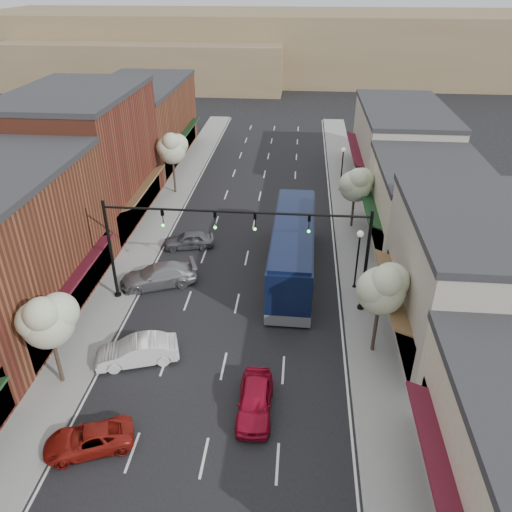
% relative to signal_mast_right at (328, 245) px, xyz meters
% --- Properties ---
extents(ground, '(160.00, 160.00, 0.00)m').
position_rel_signal_mast_right_xyz_m(ground, '(-5.62, -8.00, -4.62)').
color(ground, black).
rests_on(ground, ground).
extents(sidewalk_left, '(2.80, 73.00, 0.15)m').
position_rel_signal_mast_right_xyz_m(sidewalk_left, '(-14.02, 10.50, -4.55)').
color(sidewalk_left, gray).
rests_on(sidewalk_left, ground).
extents(sidewalk_right, '(2.80, 73.00, 0.15)m').
position_rel_signal_mast_right_xyz_m(sidewalk_right, '(2.78, 10.50, -4.55)').
color(sidewalk_right, gray).
rests_on(sidewalk_right, ground).
extents(curb_left, '(0.25, 73.00, 0.17)m').
position_rel_signal_mast_right_xyz_m(curb_left, '(-12.62, 10.50, -4.55)').
color(curb_left, gray).
rests_on(curb_left, ground).
extents(curb_right, '(0.25, 73.00, 0.17)m').
position_rel_signal_mast_right_xyz_m(curb_right, '(1.38, 10.50, -4.55)').
color(curb_right, gray).
rests_on(curb_right, ground).
extents(bldg_left_midfar, '(10.14, 14.10, 10.90)m').
position_rel_signal_mast_right_xyz_m(bldg_left_midfar, '(-19.86, 12.00, 0.78)').
color(bldg_left_midfar, brown).
rests_on(bldg_left_midfar, ground).
extents(bldg_left_far, '(10.14, 18.10, 8.40)m').
position_rel_signal_mast_right_xyz_m(bldg_left_far, '(-19.84, 28.00, -0.46)').
color(bldg_left_far, brown).
rests_on(bldg_left_far, ground).
extents(bldg_right_midnear, '(9.14, 12.10, 7.90)m').
position_rel_signal_mast_right_xyz_m(bldg_right_midnear, '(8.10, -2.00, -0.72)').
color(bldg_right_midnear, '#B1A898').
rests_on(bldg_right_midnear, ground).
extents(bldg_right_midfar, '(9.14, 12.10, 6.40)m').
position_rel_signal_mast_right_xyz_m(bldg_right_midfar, '(8.08, 10.00, -1.46)').
color(bldg_right_midfar, beige).
rests_on(bldg_right_midfar, ground).
extents(bldg_right_far, '(9.14, 16.10, 7.40)m').
position_rel_signal_mast_right_xyz_m(bldg_right_far, '(8.09, 24.00, -0.96)').
color(bldg_right_far, '#B1A898').
rests_on(bldg_right_far, ground).
extents(hill_far, '(120.00, 30.00, 12.00)m').
position_rel_signal_mast_right_xyz_m(hill_far, '(-5.62, 82.00, 1.38)').
color(hill_far, '#7A6647').
rests_on(hill_far, ground).
extents(hill_near, '(50.00, 20.00, 8.00)m').
position_rel_signal_mast_right_xyz_m(hill_near, '(-30.62, 70.00, -0.62)').
color(hill_near, '#7A6647').
rests_on(hill_near, ground).
extents(signal_mast_right, '(8.22, 0.46, 7.00)m').
position_rel_signal_mast_right_xyz_m(signal_mast_right, '(0.00, 0.00, 0.00)').
color(signal_mast_right, black).
rests_on(signal_mast_right, ground).
extents(signal_mast_left, '(8.22, 0.46, 7.00)m').
position_rel_signal_mast_right_xyz_m(signal_mast_left, '(-11.24, 0.00, 0.00)').
color(signal_mast_left, black).
rests_on(signal_mast_left, ground).
extents(tree_right_near, '(2.85, 2.65, 5.95)m').
position_rel_signal_mast_right_xyz_m(tree_right_near, '(2.73, -4.05, -0.17)').
color(tree_right_near, '#47382B').
rests_on(tree_right_near, ground).
extents(tree_right_far, '(2.85, 2.65, 5.43)m').
position_rel_signal_mast_right_xyz_m(tree_right_far, '(2.73, 11.95, -0.63)').
color(tree_right_far, '#47382B').
rests_on(tree_right_far, ground).
extents(tree_left_near, '(2.85, 2.65, 5.69)m').
position_rel_signal_mast_right_xyz_m(tree_left_near, '(-13.87, -8.05, -0.40)').
color(tree_left_near, '#47382B').
rests_on(tree_left_near, ground).
extents(tree_left_far, '(2.85, 2.65, 6.13)m').
position_rel_signal_mast_right_xyz_m(tree_left_far, '(-13.87, 17.95, -0.02)').
color(tree_left_far, '#47382B').
rests_on(tree_left_far, ground).
extents(lamp_post_near, '(0.44, 0.44, 4.44)m').
position_rel_signal_mast_right_xyz_m(lamp_post_near, '(2.18, 2.50, -1.62)').
color(lamp_post_near, black).
rests_on(lamp_post_near, ground).
extents(lamp_post_far, '(0.44, 0.44, 4.44)m').
position_rel_signal_mast_right_xyz_m(lamp_post_far, '(2.18, 20.00, -1.62)').
color(lamp_post_far, black).
rests_on(lamp_post_far, ground).
extents(coach_bus, '(3.06, 13.01, 3.96)m').
position_rel_signal_mast_right_xyz_m(coach_bus, '(-2.15, 4.05, -2.57)').
color(coach_bus, black).
rests_on(coach_bus, ground).
extents(red_hatchback, '(1.75, 4.23, 1.43)m').
position_rel_signal_mast_right_xyz_m(red_hatchback, '(-3.60, -9.05, -3.91)').
color(red_hatchback, maroon).
rests_on(red_hatchback, ground).
extents(parked_car_a, '(4.39, 3.15, 1.11)m').
position_rel_signal_mast_right_xyz_m(parked_car_a, '(-10.89, -11.92, -4.07)').
color(parked_car_a, maroon).
rests_on(parked_car_a, ground).
extents(parked_car_b, '(4.75, 2.89, 1.48)m').
position_rel_signal_mast_right_xyz_m(parked_car_b, '(-10.42, -6.04, -3.88)').
color(parked_car_b, white).
rests_on(parked_car_b, ground).
extents(parked_car_c, '(5.63, 3.86, 1.51)m').
position_rel_signal_mast_right_xyz_m(parked_car_c, '(-11.28, 1.74, -3.87)').
color(parked_car_c, gray).
rests_on(parked_car_c, ground).
extents(parked_car_d, '(4.15, 2.39, 1.33)m').
position_rel_signal_mast_right_xyz_m(parked_car_d, '(-10.32, 7.27, -3.96)').
color(parked_car_d, '#56575D').
rests_on(parked_car_d, ground).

